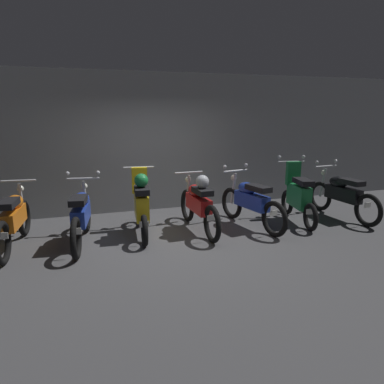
{
  "coord_description": "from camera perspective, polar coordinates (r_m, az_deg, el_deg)",
  "views": [
    {
      "loc": [
        -1.61,
        -5.62,
        2.18
      ],
      "look_at": [
        0.39,
        0.45,
        0.75
      ],
      "focal_mm": 33.84,
      "sensor_mm": 36.0,
      "label": 1
    }
  ],
  "objects": [
    {
      "name": "ground_plane",
      "position": [
        6.24,
        -2.11,
        -7.86
      ],
      "size": [
        80.0,
        80.0,
        0.0
      ],
      "primitive_type": "plane",
      "color": "#424244"
    },
    {
      "name": "back_wall",
      "position": [
        8.17,
        -6.86,
        7.79
      ],
      "size": [
        16.0,
        0.3,
        3.01
      ],
      "primitive_type": "cube",
      "color": "gray",
      "rests_on": "ground"
    },
    {
      "name": "motorbike_slot_2",
      "position": [
        6.3,
        -17.05,
        -3.48
      ],
      "size": [
        0.58,
        1.94,
        1.15
      ],
      "color": "black",
      "rests_on": "ground"
    },
    {
      "name": "motorbike_slot_7",
      "position": [
        8.11,
        22.57,
        -0.38
      ],
      "size": [
        0.59,
        1.95,
        1.15
      ],
      "color": "black",
      "rests_on": "ground"
    },
    {
      "name": "motorbike_slot_6",
      "position": [
        7.53,
        16.35,
        -0.58
      ],
      "size": [
        0.59,
        1.67,
        1.29
      ],
      "color": "black",
      "rests_on": "ground"
    },
    {
      "name": "motorbike_slot_4",
      "position": [
        6.65,
        1.02,
        -1.78
      ],
      "size": [
        0.56,
        1.95,
        1.08
      ],
      "color": "black",
      "rests_on": "ground"
    },
    {
      "name": "motorbike_slot_3",
      "position": [
        6.51,
        -7.99,
        -1.87
      ],
      "size": [
        0.56,
        1.68,
        1.18
      ],
      "color": "black",
      "rests_on": "ground"
    },
    {
      "name": "motorbike_slot_1",
      "position": [
        6.5,
        -26.28,
        -3.8
      ],
      "size": [
        0.56,
        1.95,
        1.03
      ],
      "color": "black",
      "rests_on": "ground"
    },
    {
      "name": "motorbike_slot_5",
      "position": [
        7.0,
        9.24,
        -1.51
      ],
      "size": [
        0.62,
        1.93,
        1.15
      ],
      "color": "black",
      "rests_on": "ground"
    }
  ]
}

